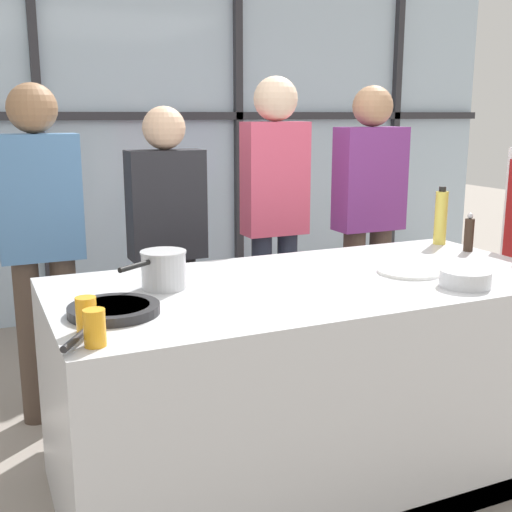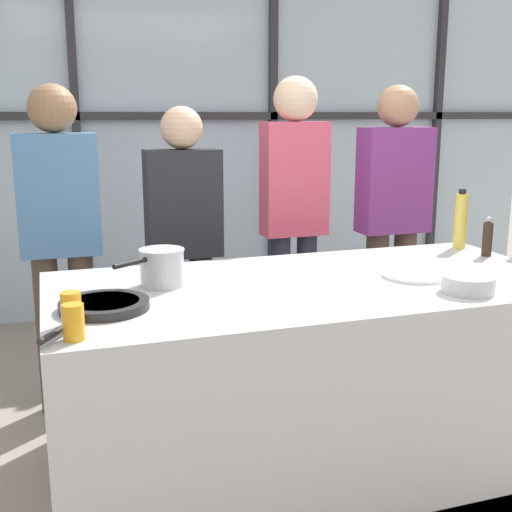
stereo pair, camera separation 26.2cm
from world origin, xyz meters
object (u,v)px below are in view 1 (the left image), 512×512
Objects in this scene: spectator_far_left at (41,232)px; oil_bottle at (441,217)px; frying_pan at (113,310)px; juice_glass_far at (86,314)px; spectator_center_right at (275,206)px; pepper_grinder at (469,234)px; white_plate at (409,271)px; saucepan at (163,269)px; spectator_far_right at (369,209)px; juice_glass_near at (95,328)px; spectator_center_left at (167,237)px; mixing_bowl at (465,278)px.

spectator_far_left is 2.03m from oil_bottle.
frying_pan is 0.18m from juice_glass_far.
pepper_grinder is (0.66, -0.85, -0.07)m from spectator_center_right.
saucepan is at bearing 169.51° from white_plate.
juice_glass_far is at bearing -128.67° from frying_pan.
spectator_far_right is 2.41m from juice_glass_near.
spectator_center_right is 5.96× the size of saucepan.
spectator_center_left is 1.28m from spectator_far_right.
saucepan is (-0.28, -0.91, 0.05)m from spectator_center_left.
spectator_center_right reaches higher than juice_glass_near.
spectator_center_left is 5.40× the size of saucepan.
frying_pan is (-0.54, -1.17, -0.01)m from spectator_center_left.
spectator_far_left is 0.97× the size of spectator_center_right.
spectator_center_left is 0.91× the size of spectator_center_right.
spectator_far_left is 1.07× the size of spectator_center_left.
oil_bottle is 2.09m from juice_glass_near.
spectator_center_right is at bearing 45.40° from juice_glass_far.
spectator_center_left is at bearing 153.18° from oil_bottle.
juice_glass_far is at bearing -171.73° from white_plate.
mixing_bowl is at bearing 2.85° from juice_glass_near.
spectator_center_right is at bearing 0.00° from spectator_far_right.
spectator_far_left is 1.30m from juice_glass_far.
spectator_far_right is at bearing 36.86° from juice_glass_near.
saucepan is 1.19m from mixing_bowl.
oil_bottle reaches higher than pepper_grinder.
spectator_center_right reaches higher than oil_bottle.
oil_bottle is (0.01, -0.65, 0.04)m from spectator_far_right.
frying_pan is at bearing 44.76° from spectator_center_right.
mixing_bowl is (0.81, -1.37, 0.01)m from spectator_center_left.
spectator_center_right is at bearing 44.59° from saucepan.
spectator_center_left is 0.65m from spectator_center_right.
spectator_center_right is at bearing -180.00° from spectator_center_left.
frying_pan is at bearing 51.33° from juice_glass_far.
spectator_far_right is 5.82× the size of saucepan.
pepper_grinder reaches higher than juice_glass_near.
spectator_far_right is at bearing 30.21° from saucepan.
spectator_far_left is at bearing 111.41° from saucepan.
oil_bottle is at bearing 90.58° from spectator_far_right.
frying_pan is at bearing -164.19° from oil_bottle.
saucepan is 2.64× the size of juice_glass_far.
juice_glass_far reaches higher than white_plate.
mixing_bowl is 0.87m from oil_bottle.
oil_bottle reaches higher than saucepan.
spectator_center_right is 1.39m from mixing_bowl.
spectator_far_left is 1.92m from spectator_far_right.
spectator_center_right is 9.20× the size of pepper_grinder.
spectator_center_right is 15.71× the size of juice_glass_far.
spectator_far_right reaches higher than spectator_far_left.
white_plate is 2.45× the size of juice_glass_far.
pepper_grinder is at bearing 9.69° from frying_pan.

